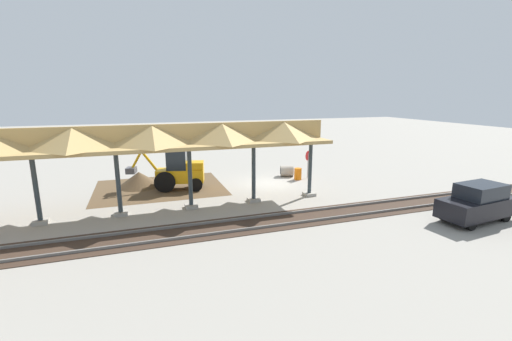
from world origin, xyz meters
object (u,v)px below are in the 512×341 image
object	(u,v)px
backhoe	(178,171)
distant_parked_car	(477,203)
stop_sign	(308,159)
traffic_barrel	(298,174)
concrete_pipe	(287,171)

from	to	relation	value
backhoe	distant_parked_car	xyz separation A→B (m)	(-13.96, 11.28, -0.28)
stop_sign	backhoe	bearing A→B (deg)	-0.19
stop_sign	backhoe	world-z (taller)	backhoe
stop_sign	backhoe	distance (m)	10.00
traffic_barrel	distant_parked_car	bearing A→B (deg)	113.96
traffic_barrel	backhoe	bearing A→B (deg)	-1.48
concrete_pipe	traffic_barrel	size ratio (longest dim) A/B	1.36
stop_sign	backhoe	xyz separation A→B (m)	(9.99, -0.03, -0.29)
stop_sign	concrete_pipe	bearing A→B (deg)	-39.43
distant_parked_car	backhoe	bearing A→B (deg)	-38.93
concrete_pipe	traffic_barrel	xyz separation A→B (m)	(-0.37, 1.28, 0.01)
stop_sign	traffic_barrel	size ratio (longest dim) A/B	2.42
concrete_pipe	distant_parked_car	distance (m)	13.42
stop_sign	backhoe	size ratio (longest dim) A/B	0.41
backhoe	concrete_pipe	size ratio (longest dim) A/B	4.33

